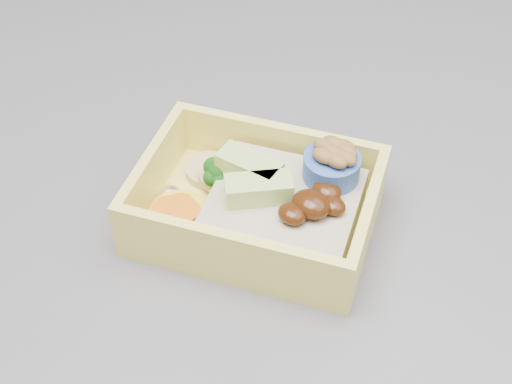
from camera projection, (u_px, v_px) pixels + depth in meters
The scene contains 2 objects.
island at pixel (200, 333), 0.97m from camera, with size 1.24×0.84×0.92m.
bento_box at pixel (264, 202), 0.48m from camera, with size 0.19×0.16×0.06m.
Camera 1 is at (0.41, -0.47, 1.29)m, focal length 50.00 mm.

